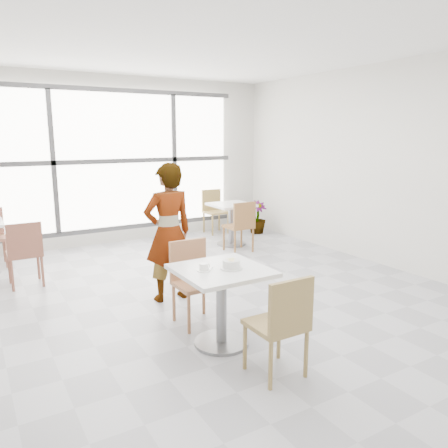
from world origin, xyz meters
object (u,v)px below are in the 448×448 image
chair_near (282,320)px  bg_chair_left_near (25,250)px  person (168,233)px  main_table (221,292)px  bg_chair_right_far (214,208)px  plant_right (257,217)px  bg_table_right (231,218)px  coffee_cup (204,267)px  bg_chair_right_near (241,223)px  chair_far (193,276)px  oatmeal_bowl (231,264)px

chair_near → bg_chair_left_near: same height
person → bg_chair_left_near: 2.00m
main_table → person: bearing=87.7°
chair_near → bg_chair_left_near: 3.75m
bg_chair_left_near → bg_chair_right_far: 4.04m
bg_chair_left_near → bg_chair_right_far: (3.71, 1.60, 0.00)m
person → plant_right: (3.00, 2.44, -0.50)m
chair_near → bg_table_right: bearing=-116.5°
coffee_cup → bg_table_right: 3.94m
coffee_cup → bg_chair_right_far: (2.50, 4.25, -0.28)m
coffee_cup → plant_right: bearing=49.3°
plant_right → person: bearing=-140.9°
bg_table_right → bg_chair_right_near: 0.56m
bg_chair_left_near → coffee_cup: bearing=114.6°
person → bg_chair_right_near: person is taller
person → plant_right: bearing=-141.5°
chair_near → person: (-0.07, 2.08, 0.32)m
chair_near → bg_chair_right_far: (2.21, 5.03, 0.00)m
main_table → bg_chair_right_far: (2.33, 4.28, -0.02)m
main_table → bg_chair_left_near: bearing=117.3°
chair_near → coffee_cup: (-0.29, 0.78, 0.28)m
person → chair_far: bearing=86.1°
oatmeal_bowl → bg_table_right: bearing=58.3°
main_table → person: 1.36m
main_table → chair_far: size_ratio=0.92×
chair_far → oatmeal_bowl: bearing=-84.5°
person → bg_table_right: (2.05, 1.91, -0.34)m
chair_near → oatmeal_bowl: size_ratio=4.14×
bg_chair_right_near → chair_near: bearing=61.9°
coffee_cup → person: size_ratio=0.10×
chair_far → plant_right: size_ratio=1.33×
oatmeal_bowl → plant_right: 4.86m
bg_chair_right_far → plant_right: size_ratio=1.33×
oatmeal_bowl → bg_chair_right_near: (1.89, 2.74, -0.29)m
coffee_cup → bg_chair_right_far: size_ratio=0.18×
person → bg_chair_right_near: size_ratio=1.90×
chair_near → bg_table_right: chair_near is taller
chair_far → bg_table_right: 3.35m
oatmeal_bowl → bg_chair_right_far: size_ratio=0.24×
main_table → bg_table_right: same height
bg_table_right → coffee_cup: bearing=-125.3°
bg_chair_left_near → person: bearing=136.7°
chair_near → coffee_cup: size_ratio=5.47×
coffee_cup → oatmeal_bowl: bearing=-17.2°
person → bg_table_right: bearing=-137.7°
main_table → bg_chair_left_near: 3.01m
coffee_cup → bg_chair_right_near: bearing=51.4°
bg_chair_left_near → plant_right: bearing=-166.2°
main_table → oatmeal_bowl: 0.29m
person → bg_chair_right_far: person is taller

